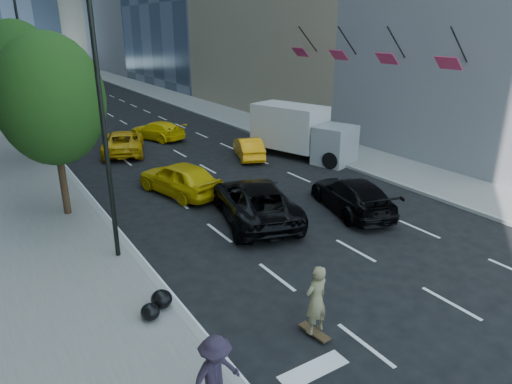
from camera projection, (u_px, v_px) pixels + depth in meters
ground at (334, 257)px, 16.16m from camera, size 160.00×160.00×0.00m
sidewalk_right at (208, 108)px, 44.98m from camera, size 4.00×120.00×0.15m
lamp_near at (105, 91)px, 14.17m from camera, size 2.13×0.22×10.00m
lamp_far at (27, 59)px, 28.47m from camera, size 2.13×0.22×10.00m
tree_near at (51, 100)px, 17.99m from camera, size 4.20×4.20×7.46m
tree_mid at (19, 71)px, 25.81m from camera, size 4.50×4.50×7.99m
tree_far at (1, 67)px, 36.38m from camera, size 3.90×3.90×6.92m
traffic_signal at (4, 65)px, 43.26m from camera, size 2.48×0.53×5.20m
facade_flags at (363, 53)px, 27.33m from camera, size 1.85×13.30×2.05m
skateboarder at (316, 304)px, 11.76m from camera, size 0.75×0.53×1.93m
black_sedan_lincoln at (255, 201)px, 19.09m from camera, size 4.35×6.52×1.66m
black_sedan_mercedes at (352, 195)px, 19.99m from camera, size 3.41×5.53×1.50m
taxi_a at (180, 178)px, 21.97m from camera, size 3.04×5.13×1.64m
taxi_b at (249, 148)px, 28.15m from camera, size 2.70×4.19×1.30m
taxi_c at (123, 142)px, 29.20m from camera, size 4.06×5.80×1.47m
taxi_d at (157, 130)px, 32.82m from camera, size 3.48×4.84×1.30m
city_bus at (54, 96)px, 41.44m from camera, size 4.73×12.98×3.53m
box_truck at (301, 132)px, 28.14m from camera, size 4.24×6.94×3.13m
pedestrian_c at (216, 376)px, 9.18m from camera, size 1.32×0.95×1.86m
garbage_bags at (157, 304)px, 12.76m from camera, size 1.04×1.00×0.51m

